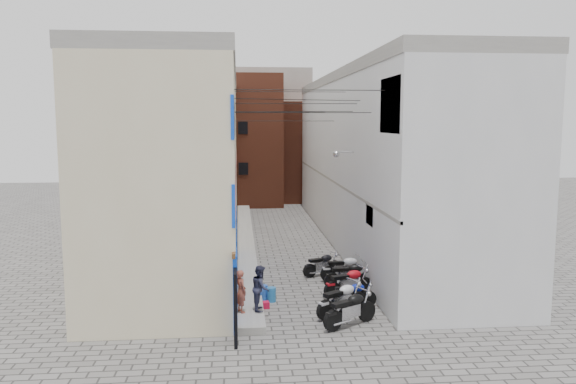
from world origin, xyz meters
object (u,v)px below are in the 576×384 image
object	(u,v)px
person_a	(241,291)
water_jug_far	(263,293)
motorcycle_f	(345,267)
motorcycle_b	(342,298)
motorcycle_g	(322,263)
water_jug_near	(271,295)
person_b	(261,288)
motorcycle_d	(349,281)
motorcycle_c	(352,293)
red_crate	(264,305)
motorcycle_a	(350,307)
motorcycle_e	(350,274)

from	to	relation	value
person_a	water_jug_far	world-z (taller)	person_a
motorcycle_f	motorcycle_b	bearing A→B (deg)	-15.67
motorcycle_g	water_jug_near	distance (m)	4.02
motorcycle_b	person_a	world-z (taller)	person_a
motorcycle_f	motorcycle_g	distance (m)	1.20
motorcycle_f	person_b	size ratio (longest dim) A/B	1.35
motorcycle_d	motorcycle_f	size ratio (longest dim) A/B	1.01
person_a	motorcycle_c	bearing A→B (deg)	-102.84
water_jug_far	red_crate	size ratio (longest dim) A/B	1.58
red_crate	motorcycle_g	bearing A→B (deg)	56.08
motorcycle_a	motorcycle_b	world-z (taller)	motorcycle_b
motorcycle_b	motorcycle_e	distance (m)	3.12
person_b	water_jug_far	world-z (taller)	person_b
motorcycle_e	red_crate	size ratio (longest dim) A/B	5.72
motorcycle_b	motorcycle_e	xyz separation A→B (m)	(0.88, 2.99, -0.02)
motorcycle_b	motorcycle_e	world-z (taller)	motorcycle_b
motorcycle_c	water_jug_near	distance (m)	2.92
motorcycle_a	motorcycle_b	distance (m)	1.00
motorcycle_e	person_b	xyz separation A→B (m)	(-3.60, -2.89, 0.41)
motorcycle_c	red_crate	size ratio (longest dim) A/B	4.86
motorcycle_d	person_a	world-z (taller)	person_a
motorcycle_e	person_a	size ratio (longest dim) A/B	1.46
person_a	water_jug_near	size ratio (longest dim) A/B	2.70
motorcycle_b	water_jug_near	distance (m)	2.84
person_b	motorcycle_b	bearing A→B (deg)	-88.94
motorcycle_c	motorcycle_d	bearing A→B (deg)	172.43
motorcycle_d	person_b	size ratio (longest dim) A/B	1.37
motorcycle_d	water_jug_far	world-z (taller)	motorcycle_d
motorcycle_b	motorcycle_d	world-z (taller)	motorcycle_b
water_jug_far	red_crate	world-z (taller)	water_jug_far
motorcycle_a	red_crate	bearing A→B (deg)	-157.59
motorcycle_b	motorcycle_f	bearing A→B (deg)	134.43
motorcycle_f	water_jug_far	size ratio (longest dim) A/B	3.59
motorcycle_f	red_crate	distance (m)	4.64
motorcycle_b	motorcycle_f	xyz separation A→B (m)	(0.88, 4.02, -0.03)
motorcycle_f	motorcycle_c	bearing A→B (deg)	-9.68
motorcycle_f	red_crate	size ratio (longest dim) A/B	5.65
motorcycle_e	water_jug_near	distance (m)	3.43
person_a	water_jug_near	bearing A→B (deg)	-58.30
motorcycle_c	motorcycle_f	distance (m)	3.21
motorcycle_a	motorcycle_c	xyz separation A→B (m)	(0.44, 1.84, -0.11)
motorcycle_g	water_jug_near	xyz separation A→B (m)	(-2.36, -3.25, -0.27)
motorcycle_a	motorcycle_b	size ratio (longest dim) A/B	0.99
motorcycle_c	motorcycle_g	xyz separation A→B (m)	(-0.43, 4.08, 0.03)
person_a	red_crate	bearing A→B (deg)	-63.79
motorcycle_c	water_jug_near	bearing A→B (deg)	-108.44
water_jug_far	person_a	bearing A→B (deg)	-113.14
motorcycle_e	motorcycle_f	distance (m)	1.04
person_a	water_jug_far	size ratio (longest dim) A/B	2.49
person_b	water_jug_near	distance (m)	1.80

